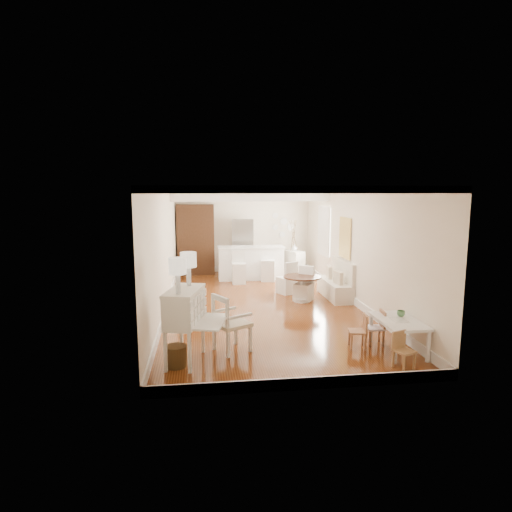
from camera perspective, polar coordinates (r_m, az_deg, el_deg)
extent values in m
plane|color=brown|center=(10.41, 0.73, -6.54)|extent=(9.00, 9.00, 0.00)
cube|color=white|center=(10.05, 0.76, 9.06)|extent=(4.50, 9.00, 0.04)
cube|color=#F3E5CE|center=(14.58, -1.73, 3.43)|extent=(4.50, 0.04, 2.80)
cube|color=#F3E5CE|center=(5.78, 7.00, -4.73)|extent=(4.50, 0.04, 2.80)
cube|color=#F3E5CE|center=(10.07, -12.04, 0.88)|extent=(0.04, 9.00, 2.80)
cube|color=#F3E5CE|center=(10.68, 12.78, 1.29)|extent=(0.04, 9.00, 2.80)
cube|color=white|center=(12.23, -0.70, 8.15)|extent=(4.50, 0.45, 0.36)
cube|color=tan|center=(11.12, 11.76, 2.39)|extent=(0.04, 0.84, 1.04)
cube|color=white|center=(12.93, 9.09, 3.32)|extent=(0.04, 1.10, 1.40)
cylinder|color=#381E11|center=(14.46, -6.49, 5.12)|extent=(0.30, 0.03, 0.30)
cylinder|color=white|center=(9.55, 1.18, 8.77)|extent=(0.36, 0.36, 0.08)
cube|color=white|center=(7.01, -9.47, -9.16)|extent=(1.14, 1.16, 1.20)
cube|color=silver|center=(7.41, -3.23, -8.85)|extent=(0.78, 0.78, 1.00)
cylinder|color=#493217|center=(7.00, -10.61, -12.99)|extent=(0.44, 0.44, 0.34)
cube|color=white|center=(7.83, 18.39, -10.04)|extent=(0.69, 1.13, 0.56)
cube|color=#AA734D|center=(7.80, 13.38, -9.68)|extent=(0.35, 0.35, 0.62)
cube|color=#986445|center=(8.05, 15.58, -9.14)|extent=(0.33, 0.33, 0.63)
cube|color=#A7784B|center=(7.15, 19.16, -11.81)|extent=(0.36, 0.36, 0.58)
cube|color=silver|center=(11.21, 10.51, -3.01)|extent=(0.52, 1.60, 0.98)
cylinder|color=#482617|center=(10.74, 6.17, -4.36)|extent=(0.95, 0.95, 0.64)
cube|color=white|center=(10.81, 6.36, -3.69)|extent=(0.58, 0.58, 0.86)
cube|color=white|center=(11.50, 4.12, -2.86)|extent=(0.57, 0.58, 0.88)
cube|color=white|center=(13.32, -0.70, -0.91)|extent=(2.05, 0.65, 1.03)
cube|color=white|center=(12.67, -2.31, -1.52)|extent=(0.40, 0.40, 0.98)
cube|color=silver|center=(13.06, 1.64, -1.11)|extent=(0.49, 0.49, 1.03)
cube|color=#381E11|center=(14.22, -8.04, 2.20)|extent=(1.20, 0.60, 2.30)
imported|color=silver|center=(14.32, -0.39, 1.32)|extent=(0.75, 0.65, 1.80)
cube|color=silver|center=(14.09, 4.98, -0.89)|extent=(0.67, 0.91, 0.80)
imported|color=#4F8854|center=(7.94, 18.76, -7.28)|extent=(0.16, 0.16, 0.11)
imported|color=silver|center=(14.03, 5.16, 1.14)|extent=(0.25, 0.25, 0.20)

